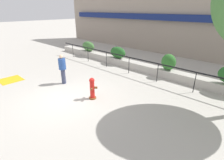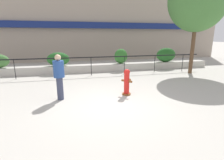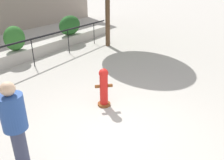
{
  "view_description": "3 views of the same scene",
  "coord_description": "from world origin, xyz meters",
  "px_view_note": "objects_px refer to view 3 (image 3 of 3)",
  "views": [
    {
      "loc": [
        6.84,
        -4.02,
        4.09
      ],
      "look_at": [
        0.91,
        2.28,
        0.54
      ],
      "focal_mm": 28.0,
      "sensor_mm": 36.0,
      "label": 1
    },
    {
      "loc": [
        -1.31,
        -5.73,
        2.38
      ],
      "look_at": [
        0.38,
        1.08,
        0.61
      ],
      "focal_mm": 28.0,
      "sensor_mm": 36.0,
      "label": 2
    },
    {
      "loc": [
        -3.5,
        -1.95,
        3.09
      ],
      "look_at": [
        1.6,
        0.97,
        0.48
      ],
      "focal_mm": 35.0,
      "sensor_mm": 36.0,
      "label": 3
    }
  ],
  "objects_px": {
    "pedestrian": "(15,123)",
    "hedge_bush_3": "(70,25)",
    "hedge_bush_2": "(15,38)",
    "fire_hydrant": "(104,87)"
  },
  "relations": [
    {
      "from": "pedestrian",
      "to": "hedge_bush_2",
      "type": "bearing_deg",
      "value": 52.19
    },
    {
      "from": "hedge_bush_2",
      "to": "fire_hydrant",
      "type": "relative_size",
      "value": 0.94
    },
    {
      "from": "hedge_bush_2",
      "to": "hedge_bush_3",
      "type": "height_order",
      "value": "hedge_bush_3"
    },
    {
      "from": "hedge_bush_2",
      "to": "fire_hydrant",
      "type": "bearing_deg",
      "value": -104.1
    },
    {
      "from": "pedestrian",
      "to": "hedge_bush_3",
      "type": "bearing_deg",
      "value": 34.26
    },
    {
      "from": "hedge_bush_2",
      "to": "hedge_bush_3",
      "type": "distance_m",
      "value": 3.51
    },
    {
      "from": "hedge_bush_3",
      "to": "pedestrian",
      "type": "bearing_deg",
      "value": -145.74
    },
    {
      "from": "hedge_bush_2",
      "to": "pedestrian",
      "type": "bearing_deg",
      "value": -127.81
    },
    {
      "from": "fire_hydrant",
      "to": "hedge_bush_3",
      "type": "bearing_deg",
      "value": 46.96
    },
    {
      "from": "hedge_bush_3",
      "to": "fire_hydrant",
      "type": "height_order",
      "value": "hedge_bush_3"
    }
  ]
}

